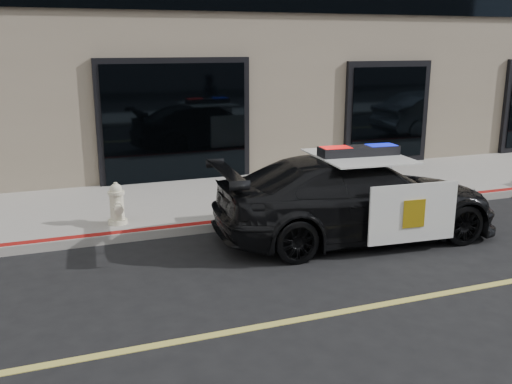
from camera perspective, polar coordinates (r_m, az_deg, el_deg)
name	(u,v)px	position (r m, az deg, el deg)	size (l,w,h in m)	color
ground	(382,305)	(7.42, 12.53, -10.95)	(120.00, 120.00, 0.00)	black
sidewalk_n	(243,197)	(11.85, -1.27, -0.48)	(60.00, 3.50, 0.15)	gray
police_car	(357,197)	(9.57, 10.04, -0.52)	(2.63, 5.04, 1.56)	black
fire_hydrant	(117,205)	(10.04, -13.74, -1.23)	(0.33, 0.46, 0.73)	beige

